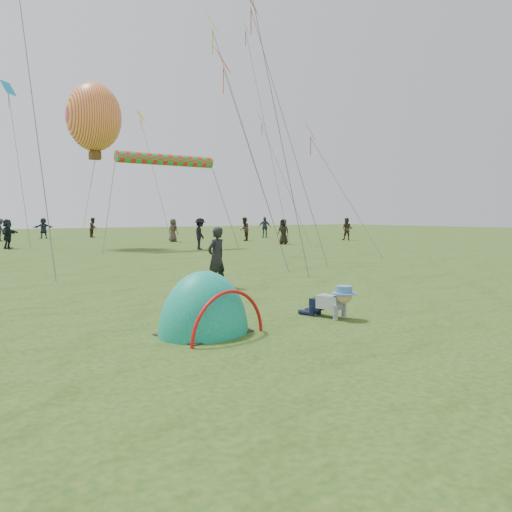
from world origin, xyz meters
TOP-DOWN VIEW (x-y plane):
  - ground at (0.00, 0.00)m, footprint 140.00×140.00m
  - crawling_toddler at (-0.06, 0.66)m, footprint 0.78×0.96m
  - popup_tent at (-2.64, 0.98)m, footprint 1.83×1.62m
  - standing_adult at (0.21, 5.38)m, footprint 0.68×0.54m
  - crowd_person_1 at (21.19, 21.10)m, footprint 0.95×1.04m
  - crowd_person_3 at (-0.72, 35.21)m, footprint 1.16×1.24m
  - crowd_person_4 at (9.37, 26.89)m, footprint 0.81×0.96m
  - crowd_person_5 at (2.90, 37.87)m, footprint 1.59×0.53m
  - crowd_person_7 at (14.28, 24.94)m, footprint 1.08×1.09m
  - crowd_person_9 at (6.95, 18.47)m, footprint 1.25×1.28m
  - crowd_person_10 at (13.89, 19.75)m, footprint 0.83×0.97m
  - crowd_person_11 at (-1.71, 25.48)m, footprint 1.32×1.58m
  - crowd_person_13 at (6.81, 37.19)m, footprint 1.02×1.05m
  - crowd_person_14 at (18.65, 28.33)m, footprint 1.07×1.02m
  - balloon_kite at (2.78, 23.50)m, footprint 3.15×3.15m
  - rainbow_tube_kite at (5.65, 19.98)m, footprint 5.76×0.64m
  - diamond_kite_0 at (6.20, 12.39)m, footprint 1.18×1.18m
  - diamond_kite_1 at (6.78, 15.65)m, footprint 1.35×1.35m
  - diamond_kite_2 at (8.24, 29.80)m, footprint 0.94×0.94m
  - diamond_kite_3 at (12.97, 20.92)m, footprint 0.91×0.91m
  - diamond_kite_4 at (-0.80, 29.02)m, footprint 1.06×1.06m
  - diamond_kite_6 at (11.15, 14.03)m, footprint 1.03×1.03m
  - diamond_kite_8 at (4.06, 12.04)m, footprint 1.05×1.05m
  - diamond_kite_10 at (13.53, 23.63)m, footprint 1.09×1.09m

SIDE VIEW (x-z plane):
  - ground at x=0.00m, z-range 0.00..0.00m
  - popup_tent at x=-2.64m, z-range -1.03..1.03m
  - crawling_toddler at x=-0.06m, z-range 0.00..0.64m
  - standing_adult at x=0.21m, z-range 0.00..1.61m
  - crowd_person_4 at x=9.37m, z-range 0.00..1.67m
  - crowd_person_10 at x=13.89m, z-range 0.00..1.67m
  - crowd_person_3 at x=-0.72m, z-range 0.00..1.68m
  - crowd_person_11 at x=-1.71m, z-range 0.00..1.71m
  - crowd_person_5 at x=2.90m, z-range 0.00..1.71m
  - crowd_person_13 at x=6.81m, z-range 0.00..1.71m
  - crowd_person_1 at x=21.19m, z-range 0.00..1.72m
  - crowd_person_9 at x=6.95m, z-range 0.00..1.76m
  - crowd_person_7 at x=14.28m, z-range 0.00..1.77m
  - crowd_person_14 at x=18.65m, z-range 0.00..1.78m
  - rainbow_tube_kite at x=5.65m, z-range 4.71..5.35m
  - diamond_kite_6 at x=11.15m, z-range 5.87..6.71m
  - balloon_kite at x=2.78m, z-range 5.17..9.58m
  - diamond_kite_3 at x=12.97m, z-range 7.78..8.53m
  - diamond_kite_2 at x=8.24m, z-range 8.93..9.70m
  - diamond_kite_1 at x=6.78m, z-range 9.00..10.10m
  - diamond_kite_8 at x=4.06m, z-range 9.27..10.14m
  - diamond_kite_4 at x=-0.80m, z-range 9.44..10.31m
  - diamond_kite_0 at x=6.20m, z-range 10.69..11.66m
  - diamond_kite_10 at x=13.53m, z-range 14.55..15.44m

